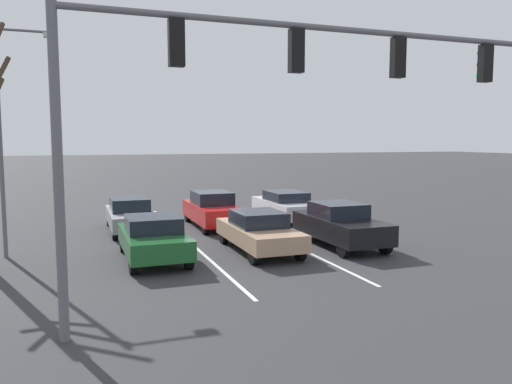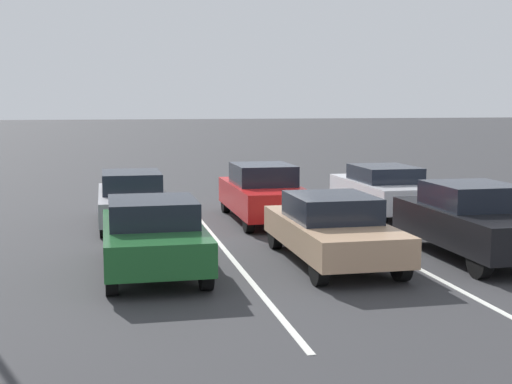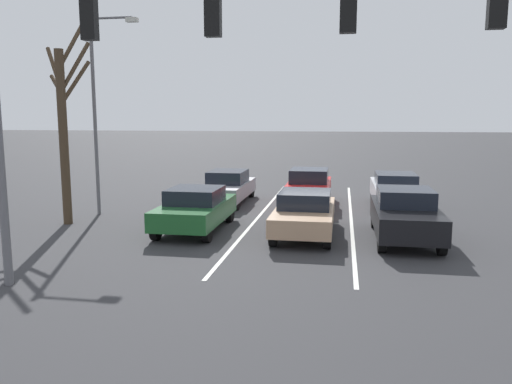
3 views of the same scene
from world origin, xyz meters
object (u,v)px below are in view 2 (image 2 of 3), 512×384
at_px(car_tan_midlane_front, 332,228).
at_px(car_gray_rightlane_second, 132,198).
at_px(car_black_leftlane_front, 475,220).
at_px(car_red_midlane_second, 263,193).
at_px(car_darkgreen_rightlane_front, 153,234).
at_px(car_white_leftlane_second, 384,189).

relative_size(car_tan_midlane_front, car_gray_rightlane_second, 0.99).
distance_m(car_black_leftlane_front, car_tan_midlane_front, 3.21).
bearing_deg(car_red_midlane_second, car_darkgreen_rightlane_front, 57.82).
height_order(car_tan_midlane_front, car_white_leftlane_second, car_white_leftlane_second).
bearing_deg(car_red_midlane_second, car_tan_midlane_front, 92.40).
bearing_deg(car_gray_rightlane_second, car_white_leftlane_second, 179.51).
xyz_separation_m(car_darkgreen_rightlane_front, car_red_midlane_second, (-3.53, -5.61, 0.04)).
distance_m(car_tan_midlane_front, car_gray_rightlane_second, 6.92).
bearing_deg(car_tan_midlane_front, car_black_leftlane_front, 176.83).
relative_size(car_gray_rightlane_second, car_red_midlane_second, 1.01).
xyz_separation_m(car_red_midlane_second, car_white_leftlane_second, (-3.70, -0.05, -0.01)).
xyz_separation_m(car_black_leftlane_front, car_gray_rightlane_second, (7.16, -5.86, -0.08)).
bearing_deg(car_black_leftlane_front, car_red_midlane_second, -59.12).
distance_m(car_black_leftlane_front, car_white_leftlane_second, 5.81).
relative_size(car_black_leftlane_front, car_white_leftlane_second, 0.99).
bearing_deg(car_tan_midlane_front, car_gray_rightlane_second, -55.22).
height_order(car_gray_rightlane_second, car_white_leftlane_second, car_white_leftlane_second).
height_order(car_gray_rightlane_second, car_red_midlane_second, car_red_midlane_second).
relative_size(car_black_leftlane_front, car_tan_midlane_front, 0.98).
height_order(car_tan_midlane_front, car_red_midlane_second, car_red_midlane_second).
xyz_separation_m(car_darkgreen_rightlane_front, car_white_leftlane_second, (-7.23, -5.65, 0.03)).
bearing_deg(car_red_midlane_second, car_black_leftlane_front, 120.88).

